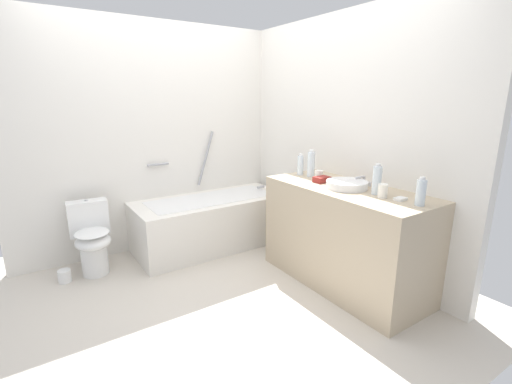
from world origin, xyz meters
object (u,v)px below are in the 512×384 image
Objects in this scene: sink_basin at (347,185)px; drinking_glass_0 at (383,191)px; soap_dish at (400,199)px; sink_faucet at (363,181)px; amenity_basket at (322,179)px; water_bottle_2 at (421,192)px; water_bottle_3 at (377,180)px; water_bottle_1 at (311,164)px; drinking_glass_1 at (319,175)px; toilet at (92,238)px; toilet_paper_roll at (65,276)px; bathtub at (212,220)px; water_bottle_0 at (300,165)px.

sink_basin is 3.30× the size of drinking_glass_0.
drinking_glass_0 reaches higher than soap_dish.
sink_faucet is 1.09× the size of amenity_basket.
amenity_basket is at bearing 94.52° from water_bottle_2.
water_bottle_1 is at bearing 88.92° from water_bottle_3.
soap_dish is (-0.14, -0.47, -0.03)m from sink_faucet.
drinking_glass_1 is at bearing 90.16° from soap_dish.
sink_faucet reaches higher than drinking_glass_1.
toilet is 2.82× the size of water_bottle_3.
soap_dish is (0.08, -0.75, -0.02)m from amenity_basket.
toilet is 6.57× the size of drinking_glass_0.
sink_basin is at bearing 94.54° from water_bottle_2.
sink_faucet is at bearing 61.09° from drinking_glass_0.
sink_faucet is at bearing -31.61° from toilet_paper_roll.
water_bottle_1 reaches higher than toilet_paper_roll.
toilet is 2.84m from water_bottle_2.
sink_faucet is 0.50m from soap_dish.
amenity_basket is 0.75m from soap_dish.
bathtub is 2.45× the size of toilet.
bathtub reaches higher than sink_faucet.
drinking_glass_0 is 2.83m from toilet_paper_roll.
soap_dish is (0.05, -0.12, -0.04)m from drinking_glass_0.
sink_faucet is 2.78m from toilet_paper_roll.
drinking_glass_0 reaches higher than toilet_paper_roll.
bathtub is 1.90m from water_bottle_3.
water_bottle_0 reaches higher than sink_faucet.
amenity_basket is (-0.07, 0.90, -0.07)m from water_bottle_2.
water_bottle_0 is at bearing -53.24° from bathtub.
drinking_glass_1 is (-0.15, 0.39, 0.00)m from sink_faucet.
water_bottle_3 reaches higher than toilet.
bathtub is at bearing 91.65° from toilet.
drinking_glass_0 is at bearing -72.12° from bathtub.
water_bottle_2 is at bearing -80.83° from drinking_glass_0.
sink_faucet is at bearing -74.15° from water_bottle_0.
drinking_glass_0 is 1.15× the size of soap_dish.
drinking_glass_0 is 1.34× the size of drinking_glass_1.
drinking_glass_1 is 0.14m from amenity_basket.
drinking_glass_0 is 0.14m from soap_dish.
water_bottle_2 reaches higher than sink_basin.
amenity_basket is at bearing 96.73° from water_bottle_3.
soap_dish is at bearing -90.15° from water_bottle_1.
soap_dish is (0.05, -0.47, -0.02)m from sink_basin.
sink_faucet is (1.98, -1.45, 0.57)m from toilet.
water_bottle_1 reaches higher than water_bottle_0.
toilet is 3.33× the size of water_bottle_2.
soap_dish is at bearing -68.36° from drinking_glass_0.
water_bottle_0 is (0.02, 0.62, 0.07)m from sink_basin.
water_bottle_2 is 0.91m from amenity_basket.
water_bottle_1 reaches higher than water_bottle_2.
sink_basin is 0.39m from drinking_glass_1.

